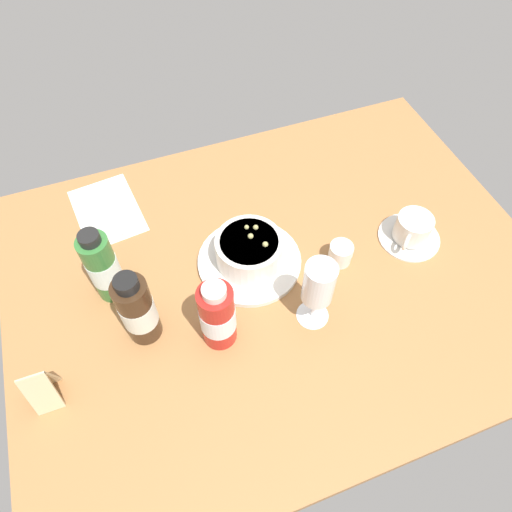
# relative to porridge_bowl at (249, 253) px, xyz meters

# --- Properties ---
(ground_plane) EXTENTS (1.10, 0.84, 0.03)m
(ground_plane) POSITION_rel_porridge_bowl_xyz_m (-0.05, 0.04, -0.05)
(ground_plane) COLOR #9E6B3D
(porridge_bowl) EXTENTS (0.22, 0.22, 0.08)m
(porridge_bowl) POSITION_rel_porridge_bowl_xyz_m (0.00, 0.00, 0.00)
(porridge_bowl) COLOR silver
(porridge_bowl) RESTS_ON ground_plane
(cutlery_setting) EXTENTS (0.16, 0.21, 0.01)m
(cutlery_setting) POSITION_rel_porridge_bowl_xyz_m (0.26, -0.25, -0.03)
(cutlery_setting) COLOR silver
(cutlery_setting) RESTS_ON ground_plane
(coffee_cup) EXTENTS (0.13, 0.13, 0.06)m
(coffee_cup) POSITION_rel_porridge_bowl_xyz_m (-0.35, 0.06, -0.01)
(coffee_cup) COLOR silver
(coffee_cup) RESTS_ON ground_plane
(creamer_jug) EXTENTS (0.05, 0.06, 0.05)m
(creamer_jug) POSITION_rel_porridge_bowl_xyz_m (-0.18, 0.06, -0.01)
(creamer_jug) COLOR silver
(creamer_jug) RESTS_ON ground_plane
(wine_glass) EXTENTS (0.06, 0.06, 0.17)m
(wine_glass) POSITION_rel_porridge_bowl_xyz_m (-0.07, 0.16, 0.07)
(wine_glass) COLOR white
(wine_glass) RESTS_ON ground_plane
(sauce_bottle_brown) EXTENTS (0.06, 0.06, 0.18)m
(sauce_bottle_brown) POSITION_rel_porridge_bowl_xyz_m (0.24, 0.08, 0.05)
(sauce_bottle_brown) COLOR #382314
(sauce_bottle_brown) RESTS_ON ground_plane
(sauce_bottle_green) EXTENTS (0.06, 0.06, 0.18)m
(sauce_bottle_green) POSITION_rel_porridge_bowl_xyz_m (0.28, -0.03, 0.05)
(sauce_bottle_green) COLOR #337233
(sauce_bottle_green) RESTS_ON ground_plane
(sauce_bottle_red) EXTENTS (0.07, 0.07, 0.17)m
(sauce_bottle_red) POSITION_rel_porridge_bowl_xyz_m (0.11, 0.14, 0.04)
(sauce_bottle_red) COLOR #B21E19
(sauce_bottle_red) RESTS_ON ground_plane
(menu_card) EXTENTS (0.05, 0.05, 0.10)m
(menu_card) POSITION_rel_porridge_bowl_xyz_m (0.43, 0.15, 0.01)
(menu_card) COLOR #CCB285
(menu_card) RESTS_ON ground_plane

